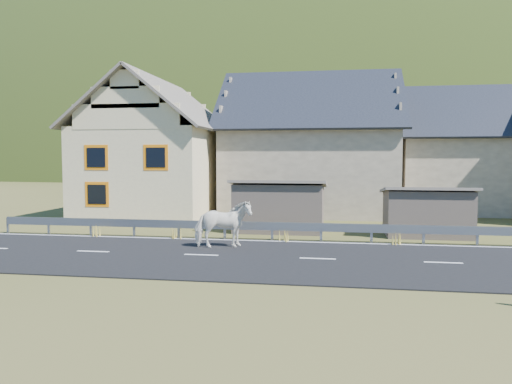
# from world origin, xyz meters

# --- Properties ---
(ground) EXTENTS (160.00, 160.00, 0.00)m
(ground) POSITION_xyz_m (0.00, 0.00, 0.00)
(ground) COLOR #343C15
(ground) RESTS_ON ground
(road) EXTENTS (60.00, 7.00, 0.04)m
(road) POSITION_xyz_m (0.00, 0.00, 0.02)
(road) COLOR black
(road) RESTS_ON ground
(lane_markings) EXTENTS (60.00, 6.60, 0.01)m
(lane_markings) POSITION_xyz_m (0.00, 0.00, 0.04)
(lane_markings) COLOR silver
(lane_markings) RESTS_ON road
(guardrail) EXTENTS (28.10, 0.09, 0.75)m
(guardrail) POSITION_xyz_m (-0.00, 3.68, 0.56)
(guardrail) COLOR #93969B
(guardrail) RESTS_ON ground
(shed_left) EXTENTS (4.30, 3.30, 2.40)m
(shed_left) POSITION_xyz_m (-2.00, 6.50, 1.10)
(shed_left) COLOR brown
(shed_left) RESTS_ON ground
(shed_right) EXTENTS (3.80, 2.90, 2.20)m
(shed_right) POSITION_xyz_m (4.50, 6.00, 1.00)
(shed_right) COLOR brown
(shed_right) RESTS_ON ground
(house_cream) EXTENTS (7.80, 9.80, 8.30)m
(house_cream) POSITION_xyz_m (-10.00, 12.00, 4.36)
(house_cream) COLOR beige
(house_cream) RESTS_ON ground
(house_stone_a) EXTENTS (10.80, 9.80, 8.90)m
(house_stone_a) POSITION_xyz_m (-1.00, 15.00, 4.63)
(house_stone_a) COLOR tan
(house_stone_a) RESTS_ON ground
(house_stone_b) EXTENTS (9.80, 8.80, 8.10)m
(house_stone_b) POSITION_xyz_m (9.00, 17.00, 4.24)
(house_stone_b) COLOR tan
(house_stone_b) RESTS_ON ground
(mountain) EXTENTS (440.00, 280.00, 260.00)m
(mountain) POSITION_xyz_m (5.00, 180.00, -20.00)
(mountain) COLOR #213812
(mountain) RESTS_ON ground
(conifer_patch) EXTENTS (76.00, 50.00, 28.00)m
(conifer_patch) POSITION_xyz_m (-55.00, 110.00, 6.00)
(conifer_patch) COLOR black
(conifer_patch) RESTS_ON ground
(horse) EXTENTS (1.53, 2.28, 1.77)m
(horse) POSITION_xyz_m (-3.57, 1.52, 0.92)
(horse) COLOR white
(horse) RESTS_ON road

